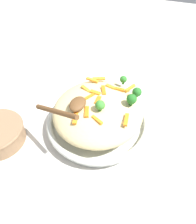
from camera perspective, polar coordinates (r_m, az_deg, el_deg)
name	(u,v)px	position (r m, az deg, el deg)	size (l,w,h in m)	color
ground_plane	(98,127)	(0.63, 0.00, -4.16)	(2.40, 2.40, 0.00)	beige
serving_bowl	(98,122)	(0.61, 0.00, -2.86)	(0.30, 0.30, 0.04)	silver
pasta_mound	(98,111)	(0.57, 0.00, 0.35)	(0.26, 0.25, 0.08)	#DBC689
carrot_piece_0	(99,79)	(0.63, 0.25, 9.15)	(0.04, 0.01, 0.01)	orange
carrot_piece_1	(87,112)	(0.52, -3.12, 0.04)	(0.04, 0.01, 0.01)	orange
carrot_piece_2	(119,89)	(0.59, 5.80, 6.21)	(0.03, 0.01, 0.01)	orange
carrot_piece_3	(92,80)	(0.62, -1.61, 8.79)	(0.04, 0.01, 0.01)	orange
carrot_piece_4	(99,101)	(0.55, 0.27, 3.16)	(0.03, 0.01, 0.01)	orange
carrot_piece_5	(90,97)	(0.56, -2.31, 4.25)	(0.03, 0.01, 0.01)	orange
carrot_piece_6	(105,91)	(0.58, 1.95, 5.80)	(0.04, 0.01, 0.01)	orange
carrot_piece_7	(130,88)	(0.60, 8.83, 6.53)	(0.04, 0.01, 0.01)	orange
carrot_piece_8	(126,120)	(0.51, 7.76, -2.12)	(0.04, 0.01, 0.01)	orange
carrot_piece_9	(75,118)	(0.51, -6.21, -1.64)	(0.04, 0.01, 0.01)	orange
carrot_piece_10	(110,87)	(0.60, 3.44, 6.95)	(0.03, 0.01, 0.01)	orange
carrot_piece_11	(86,89)	(0.59, -3.35, 6.28)	(0.04, 0.01, 0.01)	orange
carrot_piece_12	(97,120)	(0.50, -0.27, -2.22)	(0.03, 0.01, 0.01)	orange
carrot_piece_13	(95,93)	(0.57, -0.76, 5.30)	(0.03, 0.01, 0.01)	orange
broccoli_floret_0	(132,99)	(0.54, 9.20, 3.47)	(0.03, 0.03, 0.03)	#205B1C
broccoli_floret_1	(100,105)	(0.51, 0.59, 1.88)	(0.03, 0.03, 0.03)	#377928
broccoli_floret_2	(137,92)	(0.57, 10.62, 5.36)	(0.03, 0.03, 0.03)	#205B1C
broccoli_floret_3	(123,79)	(0.61, 6.97, 8.85)	(0.02, 0.02, 0.03)	#296820
serving_spoon	(70,106)	(0.51, -7.58, 1.57)	(0.12, 0.14, 0.07)	brown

